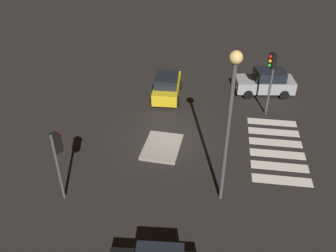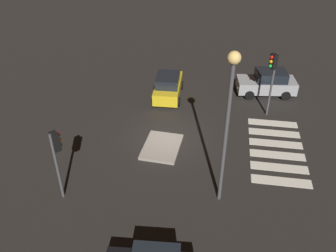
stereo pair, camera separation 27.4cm
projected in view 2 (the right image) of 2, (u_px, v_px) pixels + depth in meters
ground_plane at (168, 139)px, 22.64m from camera, size 80.00×80.00×0.00m
traffic_island at (162, 147)px, 21.84m from camera, size 2.99×2.33×0.18m
car_yellow at (168, 86)px, 26.65m from camera, size 4.27×2.12×1.83m
car_silver at (267, 83)px, 27.04m from camera, size 2.46×4.51×1.89m
traffic_light_west at (56, 149)px, 16.96m from camera, size 0.53×0.54×3.88m
traffic_light_east at (273, 70)px, 23.13m from camera, size 0.54×0.53×4.49m
street_lamp at (229, 108)px, 15.40m from camera, size 0.56×0.56×7.93m
crosswalk_near at (276, 149)px, 21.78m from camera, size 6.45×3.20×0.02m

